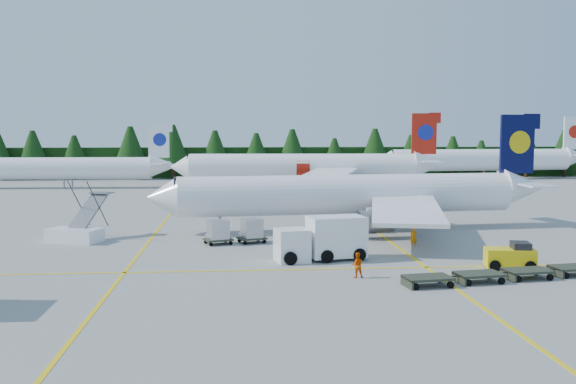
{
  "coord_description": "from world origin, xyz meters",
  "views": [
    {
      "loc": [
        -6.74,
        -47.57,
        9.11
      ],
      "look_at": [
        -1.9,
        11.79,
        3.5
      ],
      "focal_mm": 40.0,
      "sensor_mm": 36.0,
      "label": 1
    }
  ],
  "objects": [
    {
      "name": "dolly_train",
      "position": [
        9.59,
        -10.11,
        0.51
      ],
      "size": [
        13.06,
        4.15,
        0.16
      ],
      "rotation": [
        0.0,
        0.0,
        0.14
      ],
      "color": "#303728",
      "rests_on": "ground"
    },
    {
      "name": "airliner_far_right",
      "position": [
        38.97,
        71.91,
        3.8
      ],
      "size": [
        41.65,
        7.11,
        12.11
      ],
      "rotation": [
        0.0,
        0.0,
        0.08
      ],
      "color": "white",
      "rests_on": "ground"
    },
    {
      "name": "baggage_tug",
      "position": [
        11.52,
        -6.82,
        0.83
      ],
      "size": [
        3.42,
        2.26,
        1.69
      ],
      "rotation": [
        0.0,
        0.0,
        -0.19
      ],
      "color": "yellow",
      "rests_on": "ground"
    },
    {
      "name": "crew_a",
      "position": [
        7.25,
        1.58,
        0.8
      ],
      "size": [
        0.6,
        0.41,
        1.6
      ],
      "primitive_type": "imported",
      "rotation": [
        0.0,
        0.0,
        -0.05
      ],
      "color": "orange",
      "rests_on": "ground"
    },
    {
      "name": "airliner_navy",
      "position": [
        3.01,
        11.04,
        3.24
      ],
      "size": [
        36.99,
        30.3,
        10.76
      ],
      "rotation": [
        0.0,
        0.0,
        0.1
      ],
      "color": "white",
      "rests_on": "ground"
    },
    {
      "name": "ground",
      "position": [
        0.0,
        0.0,
        0.0
      ],
      "size": [
        320.0,
        320.0,
        0.0
      ],
      "primitive_type": "plane",
      "color": "#9B9B96",
      "rests_on": "ground"
    },
    {
      "name": "taxi_stripe_b",
      "position": [
        6.0,
        20.0,
        0.01
      ],
      "size": [
        0.25,
        120.0,
        0.01
      ],
      "primitive_type": "cube",
      "color": "yellow",
      "rests_on": "ground"
    },
    {
      "name": "crew_c",
      "position": [
        1.47,
        3.58,
        0.95
      ],
      "size": [
        0.75,
        0.91,
        1.9
      ],
      "primitive_type": "imported",
      "rotation": [
        0.0,
        0.0,
        1.24
      ],
      "color": "orange",
      "rests_on": "ground"
    },
    {
      "name": "airliner_far_left",
      "position": [
        -36.69,
        58.8,
        3.27
      ],
      "size": [
        35.83,
        4.37,
        10.42
      ],
      "rotation": [
        0.0,
        0.0,
        -0.02
      ],
      "color": "white",
      "rests_on": "ground"
    },
    {
      "name": "crew_b",
      "position": [
        0.78,
        -8.56,
        0.8
      ],
      "size": [
        0.78,
        0.61,
        1.59
      ],
      "primitive_type": "imported",
      "rotation": [
        0.0,
        0.0,
        3.13
      ],
      "color": "#E14D04",
      "rests_on": "ground"
    },
    {
      "name": "airstairs",
      "position": [
        -19.97,
        6.46,
        0.84
      ],
      "size": [
        5.0,
        6.55,
        3.87
      ],
      "rotation": [
        0.0,
        0.0,
        -0.38
      ],
      "color": "white",
      "rests_on": "ground"
    },
    {
      "name": "taxi_stripe_a",
      "position": [
        -14.0,
        20.0,
        0.01
      ],
      "size": [
        0.25,
        120.0,
        0.01
      ],
      "primitive_type": "cube",
      "color": "yellow",
      "rests_on": "ground"
    },
    {
      "name": "airliner_red",
      "position": [
        2.9,
        51.24,
        3.6
      ],
      "size": [
        41.19,
        33.84,
        11.97
      ],
      "rotation": [
        0.0,
        0.0,
        -0.05
      ],
      "color": "white",
      "rests_on": "ground"
    },
    {
      "name": "uld_pair",
      "position": [
        -6.85,
        4.37,
        1.12
      ],
      "size": [
        5.32,
        2.76,
        1.66
      ],
      "rotation": [
        0.0,
        0.0,
        0.35
      ],
      "color": "#303728",
      "rests_on": "ground"
    },
    {
      "name": "taxi_stripe_cross",
      "position": [
        0.0,
        -6.0,
        0.01
      ],
      "size": [
        80.0,
        0.25,
        0.01
      ],
      "primitive_type": "cube",
      "color": "yellow",
      "rests_on": "ground"
    },
    {
      "name": "service_truck",
      "position": [
        -0.75,
        -2.85,
        1.52
      ],
      "size": [
        6.7,
        3.47,
        3.08
      ],
      "rotation": [
        0.0,
        0.0,
        0.19
      ],
      "color": "silver",
      "rests_on": "ground"
    },
    {
      "name": "treeline_hedge",
      "position": [
        0.0,
        82.0,
        3.0
      ],
      "size": [
        220.0,
        4.0,
        6.0
      ],
      "primitive_type": "cube",
      "color": "black",
      "rests_on": "ground"
    }
  ]
}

